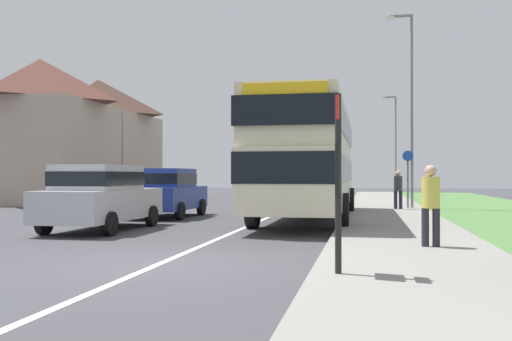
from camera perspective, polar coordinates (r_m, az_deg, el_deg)
The scene contains 13 objects.
ground_plane at distance 9.82m, azimuth -9.56°, elevation -9.11°, with size 120.00×120.00×0.00m, color #424247.
lane_marking_centre at distance 17.49m, azimuth -0.34°, elevation -5.31°, with size 0.14×60.00×0.01m, color silver.
pavement_near_side at distance 15.19m, azimuth 13.96°, elevation -5.82°, with size 3.20×68.00×0.12m, color gray.
double_decker_bus at distance 19.02m, azimuth 5.20°, elevation 1.52°, with size 2.80×11.39×3.70m.
parked_car_silver at distance 16.01m, azimuth -15.09°, elevation -2.34°, with size 1.95×4.49×1.75m.
parked_car_blue at distance 20.53m, azimuth -8.76°, elevation -1.99°, with size 1.92×4.03×1.71m.
pedestrian_at_stop at distance 11.48m, azimuth 16.86°, elevation -2.95°, with size 0.34×0.34×1.67m.
pedestrian_walking_away at distance 24.07m, azimuth 13.85°, elevation -1.67°, with size 0.34×0.34×1.67m.
bus_stop_sign at distance 8.05m, azimuth 8.12°, elevation 0.00°, with size 0.09×0.52×2.60m.
cycle_route_sign at distance 25.07m, azimuth 14.75°, elevation -0.59°, with size 0.44×0.08×2.52m.
street_lamp_mid at distance 25.48m, azimuth 14.91°, elevation 6.83°, with size 1.14×0.20×8.31m.
street_lamp_far at distance 44.34m, azimuth 13.49°, elevation 3.09°, with size 1.14×0.20×7.39m.
house_terrace_far_side at distance 35.80m, azimuth -17.73°, elevation 3.33°, with size 6.35×13.47×7.70m.
Camera 1 is at (3.38, -9.10, 1.47)m, focal length 40.53 mm.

